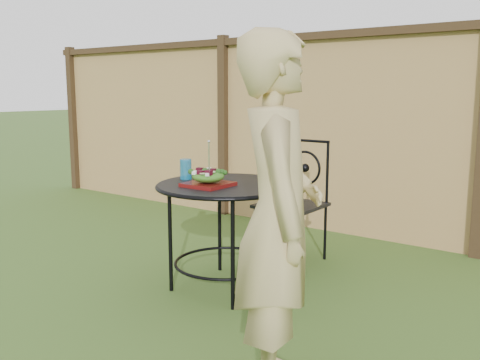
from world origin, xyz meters
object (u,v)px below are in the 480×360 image
Objects in this scene: patio_chair at (295,197)px; diner at (278,218)px; salad_plate at (208,184)px; patio_table at (225,204)px.

diner is at bearing -61.42° from patio_chair.
salad_plate is at bearing 18.24° from diner.
salad_plate reaches higher than patio_table.
diner reaches higher than patio_table.
patio_table is 0.58× the size of diner.
patio_chair is 0.99m from salad_plate.
diner is (0.95, -0.84, 0.21)m from patio_table.
patio_table is 0.83m from patio_chair.
patio_table is at bearing 12.30° from diner.
patio_chair is (0.05, 0.82, -0.08)m from patio_table.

